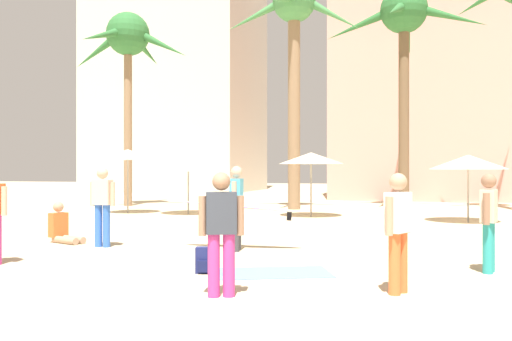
{
  "coord_description": "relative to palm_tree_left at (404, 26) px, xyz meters",
  "views": [
    {
      "loc": [
        2.8,
        -4.93,
        1.68
      ],
      "look_at": [
        -0.49,
        6.65,
        1.67
      ],
      "focal_mm": 37.21,
      "sensor_mm": 36.0,
      "label": 1
    }
  ],
  "objects": [
    {
      "name": "person_mid_center",
      "position": [
        -3.27,
        -14.04,
        -7.19
      ],
      "size": [
        2.64,
        0.9,
        1.76
      ],
      "rotation": [
        0.0,
        0.0,
        3.26
      ],
      "color": "#3D3D42",
      "rests_on": "ground"
    },
    {
      "name": "person_near_right",
      "position": [
        1.41,
        -15.25,
        -7.24
      ],
      "size": [
        0.32,
        0.6,
        1.62
      ],
      "rotation": [
        0.0,
        0.0,
        2.86
      ],
      "color": "teal",
      "rests_on": "ground"
    },
    {
      "name": "hotel_tower_gray",
      "position": [
        -17.82,
        15.4,
        4.61
      ],
      "size": [
        12.28,
        10.23,
        25.47
      ],
      "primitive_type": "cube",
      "color": "beige",
      "rests_on": "ground"
    },
    {
      "name": "cafe_umbrella_3",
      "position": [
        -3.18,
        -5.76,
        -6.03
      ],
      "size": [
        2.33,
        2.33,
        2.31
      ],
      "color": "gray",
      "rests_on": "ground"
    },
    {
      "name": "cafe_umbrella_0",
      "position": [
        -10.28,
        -6.2,
        -5.86
      ],
      "size": [
        2.08,
        2.08,
        2.48
      ],
      "color": "gray",
      "rests_on": "ground"
    },
    {
      "name": "palm_tree_center",
      "position": [
        -12.44,
        -2.39,
        -0.59
      ],
      "size": [
        6.12,
        6.41,
        9.05
      ],
      "color": "#896B4C",
      "rests_on": "ground"
    },
    {
      "name": "person_far_right",
      "position": [
        -2.24,
        -18.0,
        -7.23
      ],
      "size": [
        0.59,
        0.36,
        1.65
      ],
      "rotation": [
        0.0,
        0.0,
        1.96
      ],
      "color": "#B7337F",
      "rests_on": "ground"
    },
    {
      "name": "cafe_umbrella_1",
      "position": [
        -7.88,
        -5.9,
        -6.25
      ],
      "size": [
        2.47,
        2.47,
        2.13
      ],
      "color": "gray",
      "rests_on": "ground"
    },
    {
      "name": "cafe_umbrella_4",
      "position": [
        2.02,
        -6.42,
        -6.2
      ],
      "size": [
        2.4,
        2.4,
        2.16
      ],
      "color": "gray",
      "rests_on": "ground"
    },
    {
      "name": "hotel_pink",
      "position": [
        4.79,
        10.52,
        1.7
      ],
      "size": [
        17.81,
        11.72,
        19.66
      ],
      "primitive_type": "cube",
      "color": "#DB9989",
      "rests_on": "ground"
    },
    {
      "name": "ground",
      "position": [
        -2.68,
        -19.67,
        -8.13
      ],
      "size": [
        120.0,
        120.0,
        0.0
      ],
      "primitive_type": "plane",
      "color": "#C6B28C"
    },
    {
      "name": "person_far_left",
      "position": [
        0.01,
        -17.17,
        -7.24
      ],
      "size": [
        0.37,
        0.58,
        1.63
      ],
      "rotation": [
        0.0,
        0.0,
        2.68
      ],
      "color": "orange",
      "rests_on": "ground"
    },
    {
      "name": "beach_towel",
      "position": [
        -2.01,
        -16.27,
        -8.12
      ],
      "size": [
        2.18,
        1.66,
        0.01
      ],
      "primitive_type": "cube",
      "rotation": [
        0.0,
        0.0,
        0.39
      ],
      "color": "#6684E0",
      "rests_on": "ground"
    },
    {
      "name": "palm_tree_left",
      "position": [
        0.0,
        0.0,
        0.0
      ],
      "size": [
        7.02,
        6.97,
        9.9
      ],
      "color": "brown",
      "rests_on": "ground"
    },
    {
      "name": "palm_tree_right",
      "position": [
        -4.52,
        -2.38,
        -0.33
      ],
      "size": [
        5.81,
        6.01,
        9.84
      ],
      "color": "#896B4C",
      "rests_on": "ground"
    },
    {
      "name": "person_near_left",
      "position": [
        -6.25,
        -14.43,
        -7.18
      ],
      "size": [
        0.6,
        0.24,
        1.73
      ],
      "rotation": [
        0.0,
        0.0,
        1.56
      ],
      "color": "blue",
      "rests_on": "ground"
    },
    {
      "name": "person_mid_right",
      "position": [
        -7.54,
        -14.04,
        -7.8
      ],
      "size": [
        0.98,
        0.66,
        0.94
      ],
      "rotation": [
        0.0,
        0.0,
        5.95
      ],
      "color": "tan",
      "rests_on": "ground"
    },
    {
      "name": "backpack",
      "position": [
        -3.04,
        -16.54,
        -7.93
      ],
      "size": [
        0.34,
        0.3,
        0.42
      ],
      "rotation": [
        0.0,
        0.0,
        4.96
      ],
      "color": "navy",
      "rests_on": "ground"
    }
  ]
}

